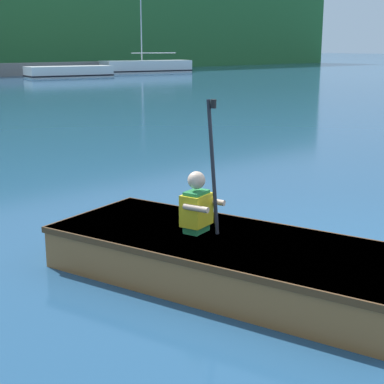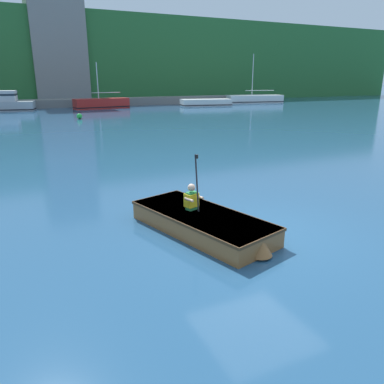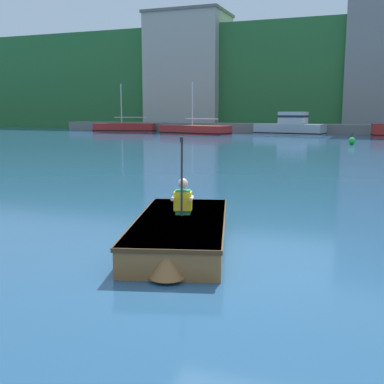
# 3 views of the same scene
# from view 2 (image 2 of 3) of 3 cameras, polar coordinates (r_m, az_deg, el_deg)

# --- Properties ---
(ground_plane) EXTENTS (300.00, 300.00, 0.00)m
(ground_plane) POSITION_cam_2_polar(r_m,az_deg,el_deg) (8.37, 10.11, -6.27)
(ground_plane) COLOR navy
(shoreline_ridge) EXTENTS (120.00, 20.00, 11.47)m
(shoreline_ridge) POSITION_cam_2_polar(r_m,az_deg,el_deg) (61.77, -22.20, 18.17)
(shoreline_ridge) COLOR #2D6B33
(shoreline_ridge) RESTS_ON ground
(waterfront_office_block_center) EXTENTS (6.84, 10.22, 16.29)m
(waterfront_office_block_center) POSITION_cam_2_polar(r_m,az_deg,el_deg) (56.50, -20.15, 21.07)
(waterfront_office_block_center) COLOR gray
(waterfront_office_block_center) RESTS_ON ground
(marina_dock) EXTENTS (59.26, 2.40, 0.90)m
(marina_dock) POSITION_cam_2_polar(r_m,az_deg,el_deg) (46.24, -20.09, 12.57)
(marina_dock) COLOR slate
(marina_dock) RESTS_ON ground
(moored_boat_dock_west_inner) EXTENTS (6.12, 2.50, 4.81)m
(moored_boat_dock_west_inner) POSITION_cam_2_polar(r_m,az_deg,el_deg) (43.22, -13.60, 12.95)
(moored_boat_dock_west_inner) COLOR red
(moored_boat_dock_west_inner) RESTS_ON ground
(moored_boat_dock_center_far) EXTENTS (7.83, 3.77, 6.19)m
(moored_boat_dock_center_far) POSITION_cam_2_polar(r_m,az_deg,el_deg) (52.35, 9.47, 13.79)
(moored_boat_dock_center_far) COLOR white
(moored_boat_dock_center_far) RESTS_ON ground
(moored_boat_dock_east_inner) EXTENTS (6.40, 3.22, 2.01)m
(moored_boat_dock_east_inner) POSITION_cam_2_polar(r_m,az_deg,el_deg) (43.26, -26.88, 11.90)
(moored_boat_dock_east_inner) COLOR #9EA3A8
(moored_boat_dock_east_inner) RESTS_ON ground
(moored_boat_dock_east_end) EXTENTS (6.28, 3.06, 0.78)m
(moored_boat_dock_east_end) POSITION_cam_2_polar(r_m,az_deg,el_deg) (46.17, 2.12, 13.44)
(moored_boat_dock_east_end) COLOR white
(moored_boat_dock_east_end) RESTS_ON ground
(rowboat_foreground) EXTENTS (2.30, 3.72, 0.43)m
(rowboat_foreground) POSITION_cam_2_polar(r_m,az_deg,el_deg) (8.24, 1.76, -4.57)
(rowboat_foreground) COLOR #935B2D
(rowboat_foreground) RESTS_ON ground
(person_paddler) EXTENTS (0.41, 0.40, 1.28)m
(person_paddler) POSITION_cam_2_polar(r_m,az_deg,el_deg) (8.35, -0.03, -0.91)
(person_paddler) COLOR #267F3F
(person_paddler) RESTS_ON rowboat_foreground
(channel_buoy) EXTENTS (0.44, 0.44, 0.72)m
(channel_buoy) POSITION_cam_2_polar(r_m,az_deg,el_deg) (32.65, -16.79, 11.00)
(channel_buoy) COLOR green
(channel_buoy) RESTS_ON ground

